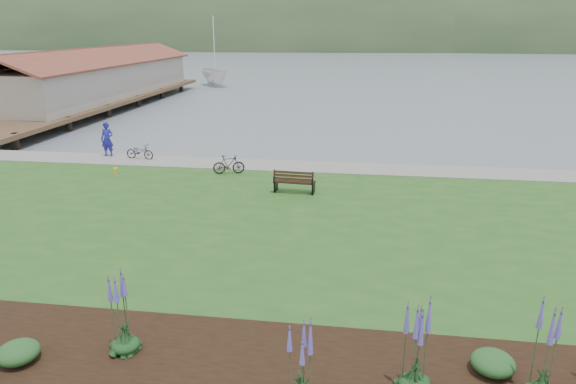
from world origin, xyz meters
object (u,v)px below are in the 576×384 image
(bicycle_a, at_px, (140,152))
(sailboat, at_px, (216,86))
(person, at_px, (107,137))
(park_bench, at_px, (294,181))

(bicycle_a, bearing_deg, sailboat, 17.07)
(bicycle_a, height_order, sailboat, sailboat)
(bicycle_a, distance_m, sailboat, 39.72)
(bicycle_a, bearing_deg, person, 88.27)
(sailboat, bearing_deg, person, -121.50)
(park_bench, height_order, person, person)
(park_bench, xyz_separation_m, person, (-10.90, 4.97, 0.59))
(person, height_order, sailboat, sailboat)
(person, bearing_deg, bicycle_a, -9.75)
(person, distance_m, bicycle_a, 2.09)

